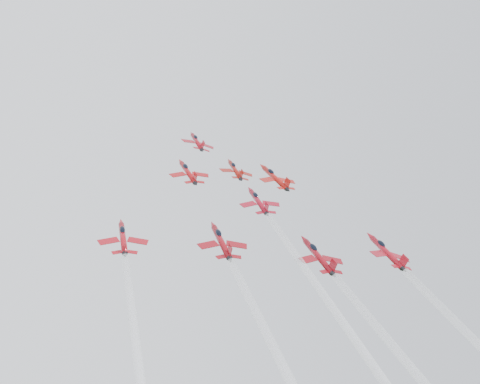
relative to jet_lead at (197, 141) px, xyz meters
name	(u,v)px	position (x,y,z in m)	size (l,w,h in m)	color
jet_lead	(197,141)	(0.00, 0.00, 0.00)	(9.35, 11.33, 9.13)	maroon
jet_row2_left	(188,172)	(-7.70, -15.44, -12.39)	(9.48, 11.49, 9.26)	#AC1013
jet_row2_center	(235,169)	(5.64, -12.20, -9.80)	(8.82, 10.68, 8.61)	maroon
jet_row2_right	(275,177)	(15.91, -13.86, -11.11)	(10.49, 12.71, 10.25)	#B21611
jet_center	(365,349)	(5.77, -60.35, -48.52)	(9.45, 81.15, 65.48)	#A30F21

